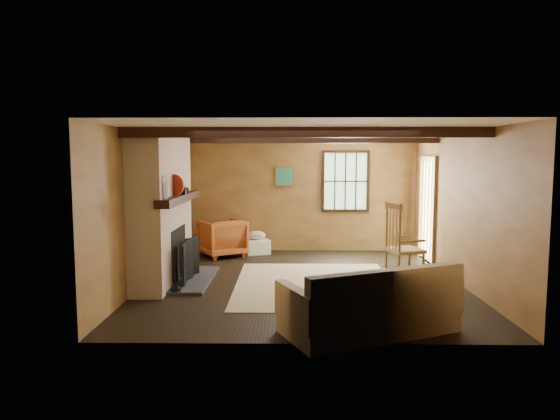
{
  "coord_description": "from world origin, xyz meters",
  "views": [
    {
      "loc": [
        -0.24,
        -7.93,
        1.98
      ],
      "look_at": [
        -0.36,
        0.4,
        1.12
      ],
      "focal_mm": 32.0,
      "sensor_mm": 36.0,
      "label": 1
    }
  ],
  "objects_px": {
    "rocking_chair": "(402,247)",
    "laundry_basket": "(257,247)",
    "sofa": "(372,308)",
    "fireplace": "(164,213)",
    "armchair": "(222,238)"
  },
  "relations": [
    {
      "from": "rocking_chair",
      "to": "laundry_basket",
      "type": "height_order",
      "value": "rocking_chair"
    },
    {
      "from": "sofa",
      "to": "laundry_basket",
      "type": "distance_m",
      "value": 5.01
    },
    {
      "from": "fireplace",
      "to": "rocking_chair",
      "type": "distance_m",
      "value": 3.91
    },
    {
      "from": "sofa",
      "to": "laundry_basket",
      "type": "bearing_deg",
      "value": 84.66
    },
    {
      "from": "sofa",
      "to": "armchair",
      "type": "relative_size",
      "value": 2.6
    },
    {
      "from": "rocking_chair",
      "to": "armchair",
      "type": "height_order",
      "value": "rocking_chair"
    },
    {
      "from": "fireplace",
      "to": "armchair",
      "type": "relative_size",
      "value": 2.88
    },
    {
      "from": "rocking_chair",
      "to": "sofa",
      "type": "bearing_deg",
      "value": 144.12
    },
    {
      "from": "fireplace",
      "to": "armchair",
      "type": "height_order",
      "value": "fireplace"
    },
    {
      "from": "armchair",
      "to": "laundry_basket",
      "type": "bearing_deg",
      "value": 169.74
    },
    {
      "from": "laundry_basket",
      "to": "armchair",
      "type": "height_order",
      "value": "armchair"
    },
    {
      "from": "fireplace",
      "to": "armchair",
      "type": "distance_m",
      "value": 2.3
    },
    {
      "from": "rocking_chair",
      "to": "fireplace",
      "type": "bearing_deg",
      "value": 75.96
    },
    {
      "from": "sofa",
      "to": "armchair",
      "type": "distance_m",
      "value": 5.02
    },
    {
      "from": "sofa",
      "to": "armchair",
      "type": "xyz_separation_m",
      "value": [
        -2.29,
        4.47,
        0.09
      ]
    }
  ]
}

